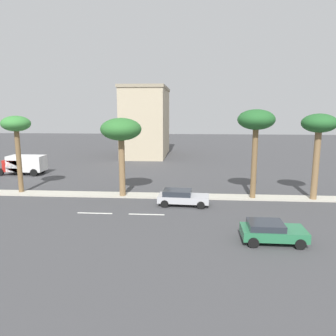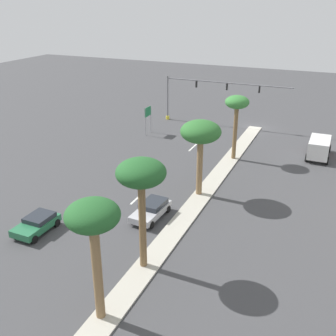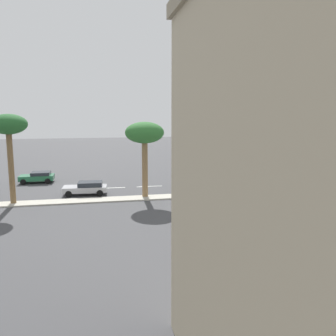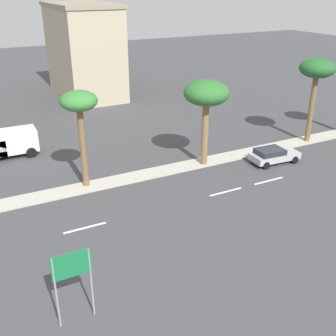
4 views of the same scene
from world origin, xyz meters
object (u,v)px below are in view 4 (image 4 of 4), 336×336
(directional_road_sign, at_px, (72,272))
(box_truck, at_px, (7,143))
(sedan_silver_near, at_px, (273,155))
(palm_tree_outboard, at_px, (206,95))
(palm_tree_leading, at_px, (317,71))
(commercial_building, at_px, (84,50))
(palm_tree_rear, at_px, (79,106))

(directional_road_sign, height_order, box_truck, directional_road_sign)
(directional_road_sign, xyz_separation_m, sedan_silver_near, (-10.21, 20.19, -2.05))
(palm_tree_outboard, bearing_deg, sedan_silver_near, 67.73)
(directional_road_sign, relative_size, palm_tree_leading, 0.47)
(commercial_building, xyz_separation_m, palm_tree_rear, (27.55, -8.50, 0.35))
(palm_tree_outboard, bearing_deg, box_truck, -123.23)
(palm_tree_rear, relative_size, sedan_silver_near, 1.68)
(directional_road_sign, xyz_separation_m, palm_tree_outboard, (-12.50, 14.59, 3.32))
(directional_road_sign, height_order, commercial_building, commercial_building)
(palm_tree_outboard, height_order, palm_tree_leading, palm_tree_leading)
(directional_road_sign, height_order, palm_tree_rear, palm_tree_rear)
(directional_road_sign, bearing_deg, palm_tree_outboard, 130.60)
(commercial_building, bearing_deg, palm_tree_leading, 25.99)
(box_truck, bearing_deg, sedan_silver_near, 59.58)
(commercial_building, distance_m, palm_tree_outboard, 28.25)
(palm_tree_rear, distance_m, palm_tree_leading, 22.18)
(directional_road_sign, distance_m, palm_tree_outboard, 19.50)
(sedan_silver_near, relative_size, box_truck, 0.79)
(directional_road_sign, height_order, sedan_silver_near, directional_road_sign)
(box_truck, bearing_deg, directional_road_sign, 0.19)
(commercial_building, bearing_deg, palm_tree_rear, -17.15)
(palm_tree_leading, bearing_deg, palm_tree_rear, -91.22)
(palm_tree_leading, height_order, sedan_silver_near, palm_tree_leading)
(commercial_building, height_order, sedan_silver_near, commercial_building)
(commercial_building, distance_m, palm_tree_rear, 28.84)
(palm_tree_outboard, xyz_separation_m, box_truck, (-9.60, -14.66, -4.77))
(palm_tree_outboard, distance_m, sedan_silver_near, 8.10)
(palm_tree_outboard, relative_size, box_truck, 1.30)
(directional_road_sign, distance_m, palm_tree_leading, 29.73)
(palm_tree_rear, bearing_deg, commercial_building, 162.85)
(directional_road_sign, relative_size, box_truck, 0.68)
(commercial_building, height_order, palm_tree_rear, commercial_building)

